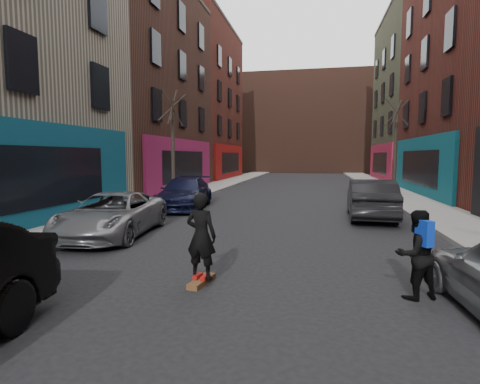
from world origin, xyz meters
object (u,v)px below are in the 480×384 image
at_px(parked_left_far, 113,214).
at_px(pedestrian, 416,254).
at_px(skateboard, 202,281).
at_px(skateboarder, 201,236).
at_px(parked_right_end, 371,199).
at_px(tree_left_far, 173,137).
at_px(parked_left_end, 185,193).
at_px(tree_right_far, 396,138).

relative_size(parked_left_far, pedestrian, 3.11).
xyz_separation_m(skateboard, skateboarder, (-0.00, 0.00, 0.86)).
relative_size(parked_right_end, skateboard, 5.70).
relative_size(tree_left_far, parked_left_end, 1.35).
bearing_deg(skateboard, parked_left_far, 146.76).
bearing_deg(parked_left_far, parked_left_end, 82.68).
bearing_deg(skateboard, skateboarder, -170.67).
bearing_deg(tree_left_far, parked_left_end, -60.04).
distance_m(parked_left_end, skateboarder, 10.31).
bearing_deg(parked_left_end, tree_right_far, 32.63).
xyz_separation_m(tree_left_far, pedestrian, (9.20, -12.51, -2.62)).
height_order(parked_left_far, skateboard, parked_left_far).
bearing_deg(pedestrian, parked_left_end, -75.04).
bearing_deg(parked_left_far, tree_right_far, 47.84).
height_order(parked_left_far, parked_left_end, parked_left_end).
distance_m(tree_right_far, pedestrian, 18.98).
bearing_deg(pedestrian, tree_right_far, -122.98).
height_order(skateboard, pedestrian, pedestrian).
bearing_deg(parked_right_end, tree_left_far, -20.92).
distance_m(skateboard, skateboarder, 0.86).
bearing_deg(tree_right_far, skateboard, -110.49).
xyz_separation_m(parked_right_end, pedestrian, (-0.42, -8.35, 0.01)).
relative_size(tree_right_far, skateboarder, 4.19).
bearing_deg(parked_left_end, parked_right_end, -15.91).
relative_size(tree_left_far, pedestrian, 4.33).
distance_m(tree_left_far, parked_right_end, 10.80).
relative_size(parked_left_end, skateboarder, 2.98).
relative_size(tree_left_far, skateboard, 8.12).
bearing_deg(pedestrian, skateboarder, -22.66).
bearing_deg(parked_right_end, skateboarder, 66.12).
bearing_deg(skateboard, tree_right_far, 78.85).
bearing_deg(parked_right_end, parked_left_far, 33.48).
bearing_deg(skateboard, tree_left_far, 122.92).
height_order(tree_left_far, parked_right_end, tree_left_far).
distance_m(tree_right_far, parked_right_end, 10.89).
xyz_separation_m(skateboard, pedestrian, (3.73, 0.03, 0.71)).
height_order(tree_left_far, skateboarder, tree_left_far).
relative_size(parked_right_end, pedestrian, 3.04).
relative_size(parked_right_end, skateboarder, 2.81).
bearing_deg(tree_left_far, pedestrian, -53.66).
relative_size(tree_left_far, skateboarder, 4.01).
height_order(skateboarder, pedestrian, skateboarder).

